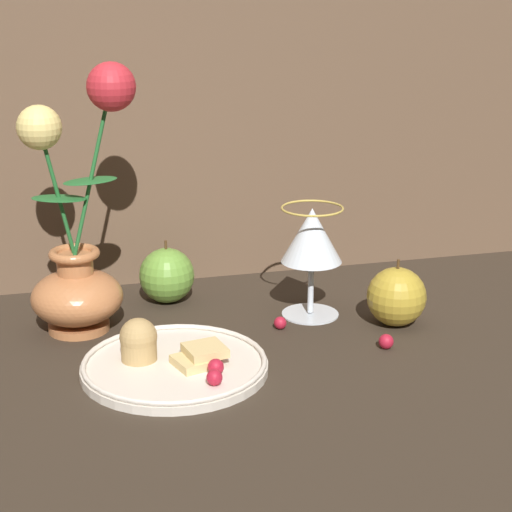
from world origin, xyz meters
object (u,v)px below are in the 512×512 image
plate_with_pastries (171,361)px  wine_glass (312,240)px  vase (78,249)px  apple_near_glass (396,297)px  apple_beside_vase (167,275)px

plate_with_pastries → wine_glass: (0.21, 0.13, 0.09)m
vase → apple_near_glass: vase is taller
plate_with_pastries → wine_glass: wine_glass is taller
wine_glass → apple_near_glass: size_ratio=1.68×
plate_with_pastries → apple_beside_vase: 0.23m
vase → wine_glass: 0.30m
apple_beside_vase → vase: bearing=-149.0°
wine_glass → apple_beside_vase: (-0.18, 0.10, -0.07)m
plate_with_pastries → apple_near_glass: bearing=11.9°
wine_glass → apple_near_glass: 0.13m
wine_glass → apple_beside_vase: 0.21m
wine_glass → apple_near_glass: bearing=-32.1°
apple_beside_vase → apple_near_glass: bearing=-30.3°
vase → apple_near_glass: (0.40, -0.09, -0.07)m
vase → apple_beside_vase: 0.16m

